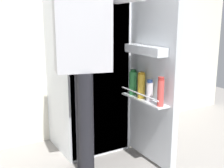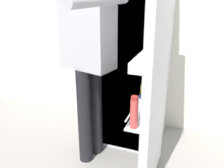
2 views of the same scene
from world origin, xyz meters
name	(u,v)px [view 1 (image 1 of 2)]	position (x,y,z in m)	size (l,w,h in m)	color
ground_plane	(115,167)	(0.00, 0.00, 0.00)	(6.21, 6.21, 0.00)	gray
kitchen_wall	(71,9)	(0.00, 0.89, 1.35)	(4.40, 0.10, 2.69)	silver
refrigerator	(92,58)	(0.03, 0.49, 0.90)	(0.68, 1.20, 1.79)	silver
person	(84,48)	(-0.24, 0.07, 1.04)	(0.57, 0.81, 1.72)	black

